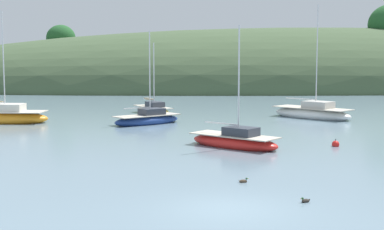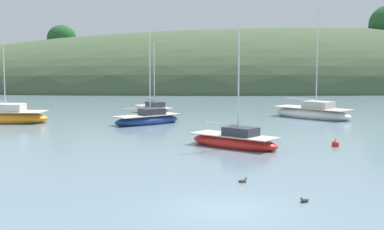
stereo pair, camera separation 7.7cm
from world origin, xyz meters
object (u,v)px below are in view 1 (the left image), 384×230
at_px(sailboat_cream_ketch, 235,141).
at_px(sailboat_white_near, 148,119).
at_px(duck_lone_left, 305,201).
at_px(sailboat_navy_dinghy, 313,113).
at_px(duck_trailing, 243,181).
at_px(mooring_buoy_inner, 336,144).
at_px(sailboat_red_portside, 153,110).
at_px(sailboat_black_sloop, 1,117).

xyz_separation_m(sailboat_cream_ketch, sailboat_white_near, (-5.28, 11.69, -0.00)).
bearing_deg(duck_lone_left, sailboat_navy_dinghy, 73.95).
bearing_deg(sailboat_navy_dinghy, duck_trailing, -111.80).
distance_m(sailboat_cream_ketch, duck_trailing, 9.33).
distance_m(sailboat_white_near, sailboat_navy_dinghy, 14.46).
bearing_deg(sailboat_cream_ketch, duck_trailing, -95.65).
xyz_separation_m(sailboat_white_near, mooring_buoy_inner, (11.25, -11.82, -0.24)).
relative_size(sailboat_cream_ketch, mooring_buoy_inner, 13.47).
bearing_deg(sailboat_white_near, sailboat_red_portside, 87.20).
distance_m(sailboat_white_near, sailboat_red_portside, 7.76).
bearing_deg(duck_trailing, sailboat_black_sloop, 125.49).
bearing_deg(sailboat_white_near, duck_lone_left, -75.87).
distance_m(sailboat_cream_ketch, mooring_buoy_inner, 5.97).
distance_m(sailboat_white_near, duck_lone_left, 25.09).
bearing_deg(sailboat_navy_dinghy, duck_lone_left, -106.05).
xyz_separation_m(duck_trailing, duck_lone_left, (1.76, -3.36, 0.00)).
relative_size(mooring_buoy_inner, duck_trailing, 1.27).
xyz_separation_m(sailboat_cream_ketch, mooring_buoy_inner, (5.97, -0.13, -0.24)).
height_order(sailboat_white_near, duck_trailing, sailboat_white_near).
bearing_deg(duck_lone_left, sailboat_cream_ketch, 93.81).
bearing_deg(sailboat_red_portside, sailboat_cream_ketch, -75.85).
bearing_deg(sailboat_white_near, sailboat_cream_ketch, -65.69).
relative_size(sailboat_cream_ketch, sailboat_black_sloop, 0.80).
height_order(sailboat_cream_ketch, sailboat_white_near, sailboat_white_near).
relative_size(sailboat_red_portside, duck_trailing, 15.75).
bearing_deg(sailboat_black_sloop, sailboat_white_near, -7.50).
relative_size(sailboat_cream_ketch, sailboat_navy_dinghy, 0.74).
relative_size(sailboat_cream_ketch, duck_trailing, 17.07).
xyz_separation_m(sailboat_red_portside, sailboat_navy_dinghy, (13.69, -4.44, 0.09)).
relative_size(sailboat_red_portside, sailboat_black_sloop, 0.74).
bearing_deg(sailboat_navy_dinghy, sailboat_white_near, -166.75).
relative_size(sailboat_navy_dinghy, mooring_buoy_inner, 18.29).
height_order(sailboat_navy_dinghy, duck_trailing, sailboat_navy_dinghy).
bearing_deg(sailboat_red_portside, sailboat_black_sloop, -152.75).
height_order(sailboat_black_sloop, sailboat_navy_dinghy, sailboat_navy_dinghy).
relative_size(sailboat_black_sloop, mooring_buoy_inner, 16.84).
bearing_deg(sailboat_black_sloop, sailboat_cream_ketch, -37.95).
height_order(sailboat_red_portside, duck_lone_left, sailboat_red_portside).
bearing_deg(duck_trailing, sailboat_white_near, 101.75).
bearing_deg(sailboat_white_near, duck_trailing, -78.25).
bearing_deg(duck_lone_left, duck_trailing, 117.66).
height_order(sailboat_cream_ketch, sailboat_red_portside, sailboat_cream_ketch).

